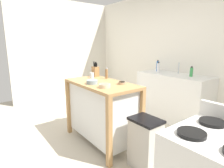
% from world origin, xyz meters
% --- Properties ---
extents(ground_plane, '(5.97, 5.97, 0.00)m').
position_xyz_m(ground_plane, '(0.00, 0.00, 0.00)').
color(ground_plane, '#BCB29E').
rests_on(ground_plane, ground).
extents(wall_back, '(4.97, 0.10, 2.60)m').
position_xyz_m(wall_back, '(0.00, 2.17, 1.30)').
color(wall_back, silver).
rests_on(wall_back, ground).
extents(wall_left, '(0.10, 2.77, 2.60)m').
position_xyz_m(wall_left, '(-2.49, 0.78, 1.30)').
color(wall_left, silver).
rests_on(wall_left, ground).
extents(kitchen_island, '(1.20, 0.61, 0.93)m').
position_xyz_m(kitchen_island, '(0.17, 0.20, 0.52)').
color(kitchen_island, '#AD7F4C').
rests_on(kitchen_island, ground).
extents(knife_block, '(0.11, 0.09, 0.25)m').
position_xyz_m(knife_block, '(-0.31, 0.40, 1.02)').
color(knife_block, '#9E7042').
rests_on(knife_block, kitchen_island).
extents(bowl_ceramic_small, '(0.15, 0.15, 0.05)m').
position_xyz_m(bowl_ceramic_small, '(0.47, 0.05, 0.95)').
color(bowl_ceramic_small, beige).
rests_on(bowl_ceramic_small, kitchen_island).
extents(bowl_ceramic_wide, '(0.12, 0.12, 0.03)m').
position_xyz_m(bowl_ceramic_wide, '(0.44, 0.36, 0.95)').
color(bowl_ceramic_wide, tan).
rests_on(bowl_ceramic_wide, kitchen_island).
extents(bowl_stoneware_deep, '(0.16, 0.16, 0.05)m').
position_xyz_m(bowl_stoneware_deep, '(0.17, 0.04, 0.96)').
color(bowl_stoneware_deep, gray).
rests_on(bowl_stoneware_deep, kitchen_island).
extents(drinking_cup, '(0.07, 0.07, 0.09)m').
position_xyz_m(drinking_cup, '(-0.20, 0.26, 0.98)').
color(drinking_cup, silver).
rests_on(drinking_cup, kitchen_island).
extents(pepper_grinder, '(0.04, 0.04, 0.18)m').
position_xyz_m(pepper_grinder, '(-0.03, 0.44, 1.01)').
color(pepper_grinder, olive).
rests_on(pepper_grinder, kitchen_island).
extents(trash_bin, '(0.36, 0.28, 0.63)m').
position_xyz_m(trash_bin, '(1.01, 0.25, 0.32)').
color(trash_bin, '#B7B2A8').
rests_on(trash_bin, ground).
extents(sink_counter, '(1.41, 0.60, 0.90)m').
position_xyz_m(sink_counter, '(0.29, 1.82, 0.46)').
color(sink_counter, silver).
rests_on(sink_counter, ground).
extents(sink_faucet, '(0.02, 0.02, 0.22)m').
position_xyz_m(sink_faucet, '(0.29, 1.96, 1.01)').
color(sink_faucet, '#B7BCC1').
rests_on(sink_faucet, sink_counter).
extents(bottle_dish_soap, '(0.05, 0.05, 0.24)m').
position_xyz_m(bottle_dish_soap, '(-0.17, 1.89, 1.02)').
color(bottle_dish_soap, blue).
rests_on(bottle_dish_soap, sink_counter).
extents(bottle_hand_soap, '(0.05, 0.05, 0.18)m').
position_xyz_m(bottle_hand_soap, '(0.62, 1.83, 0.99)').
color(bottle_hand_soap, green).
rests_on(bottle_hand_soap, sink_counter).
extents(bottle_spray_cleaner, '(0.06, 0.06, 0.22)m').
position_xyz_m(bottle_spray_cleaner, '(-0.05, 1.75, 1.01)').
color(bottle_spray_cleaner, white).
rests_on(bottle_spray_cleaner, sink_counter).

